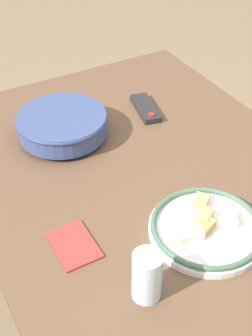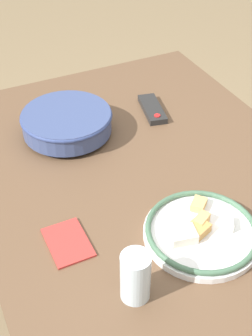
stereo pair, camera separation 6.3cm
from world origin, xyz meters
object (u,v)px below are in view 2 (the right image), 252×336
food_plate (201,232)px  tv_remote (152,109)px  drinking_glass (135,277)px  noodle_bowl (67,122)px

food_plate → tv_remote: (-0.55, 0.16, -0.01)m
tv_remote → food_plate: bearing=86.2°
drinking_glass → tv_remote: bearing=149.2°
noodle_bowl → drinking_glass: (0.63, -0.08, 0.02)m
food_plate → drinking_glass: size_ratio=2.28×
tv_remote → drinking_glass: 0.74m
food_plate → tv_remote: food_plate is taller
noodle_bowl → drinking_glass: 0.64m
food_plate → tv_remote: size_ratio=1.61×
tv_remote → drinking_glass: drinking_glass is taller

